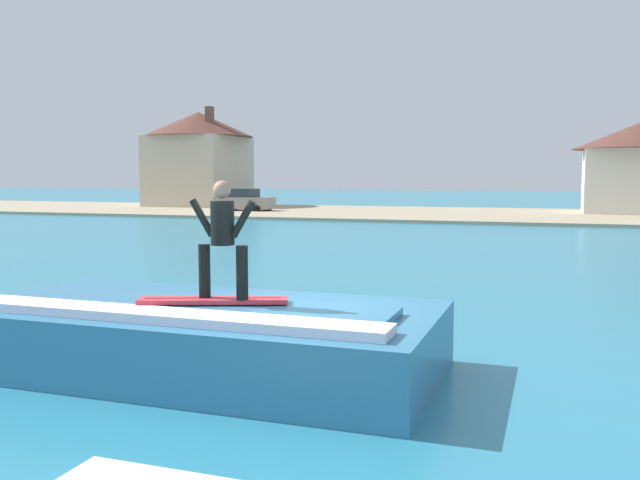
{
  "coord_description": "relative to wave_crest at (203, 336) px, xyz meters",
  "views": [
    {
      "loc": [
        3.34,
        -8.7,
        2.75
      ],
      "look_at": [
        -1.33,
        4.72,
        1.42
      ],
      "focal_mm": 37.97,
      "sensor_mm": 36.0,
      "label": 1
    }
  ],
  "objects": [
    {
      "name": "car_far_shore",
      "position": [
        8.86,
        43.03,
        0.45
      ],
      "size": [
        4.02,
        2.2,
        1.86
      ],
      "color": "black",
      "rests_on": "ground_plane"
    },
    {
      "name": "ground_plane",
      "position": [
        1.33,
        0.34,
        -0.49
      ],
      "size": [
        260.0,
        260.0,
        0.0
      ],
      "primitive_type": "plane",
      "color": "teal"
    },
    {
      "name": "surfer",
      "position": [
        0.46,
        -0.24,
        1.49
      ],
      "size": [
        0.98,
        0.32,
        1.59
      ],
      "color": "black",
      "rests_on": "surfboard"
    },
    {
      "name": "house_with_chimney",
      "position": [
        -25.58,
        45.57,
        4.24
      ],
      "size": [
        9.78,
        9.78,
        8.81
      ],
      "color": "beige",
      "rests_on": "ground_plane"
    },
    {
      "name": "wave_crest",
      "position": [
        0.0,
        0.0,
        0.0
      ],
      "size": [
        6.59,
        3.22,
        1.05
      ],
      "color": "teal",
      "rests_on": "ground_plane"
    },
    {
      "name": "shoreline_bank",
      "position": [
        1.33,
        40.5,
        -0.4
      ],
      "size": [
        120.0,
        18.32,
        0.19
      ],
      "color": "tan",
      "rests_on": "ground_plane"
    },
    {
      "name": "surfboard",
      "position": [
        0.31,
        -0.26,
        0.58
      ],
      "size": [
        2.03,
        1.06,
        0.06
      ],
      "color": "#D8333F",
      "rests_on": "wave_crest"
    },
    {
      "name": "car_near_shore",
      "position": [
        -17.84,
        38.59,
        0.46
      ],
      "size": [
        4.38,
        2.28,
        1.86
      ],
      "color": "gray",
      "rests_on": "ground_plane"
    }
  ]
}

